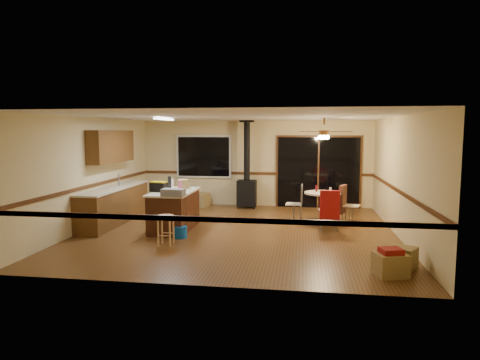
% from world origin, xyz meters
% --- Properties ---
extents(floor, '(7.00, 7.00, 0.00)m').
position_xyz_m(floor, '(0.00, 0.00, 0.00)').
color(floor, '#583618').
rests_on(floor, ground).
extents(ceiling, '(7.00, 7.00, 0.00)m').
position_xyz_m(ceiling, '(0.00, 0.00, 2.60)').
color(ceiling, silver).
rests_on(ceiling, ground).
extents(wall_back, '(7.00, 0.00, 7.00)m').
position_xyz_m(wall_back, '(0.00, 3.50, 1.30)').
color(wall_back, '#CFBB83').
rests_on(wall_back, ground).
extents(wall_front, '(7.00, 0.00, 7.00)m').
position_xyz_m(wall_front, '(0.00, -3.50, 1.30)').
color(wall_front, '#CFBB83').
rests_on(wall_front, ground).
extents(wall_left, '(0.00, 7.00, 7.00)m').
position_xyz_m(wall_left, '(-3.50, 0.00, 1.30)').
color(wall_left, '#CFBB83').
rests_on(wall_left, ground).
extents(wall_right, '(0.00, 7.00, 7.00)m').
position_xyz_m(wall_right, '(3.50, 0.00, 1.30)').
color(wall_right, '#CFBB83').
rests_on(wall_right, ground).
extents(chair_rail, '(7.00, 7.00, 0.08)m').
position_xyz_m(chair_rail, '(0.00, 0.00, 1.00)').
color(chair_rail, '#452611').
rests_on(chair_rail, ground).
extents(window, '(1.72, 0.10, 1.32)m').
position_xyz_m(window, '(-1.60, 3.45, 1.50)').
color(window, black).
rests_on(window, ground).
extents(sliding_door, '(2.52, 0.10, 2.10)m').
position_xyz_m(sliding_door, '(1.90, 3.45, 1.05)').
color(sliding_door, black).
rests_on(sliding_door, ground).
extents(lower_cabinets, '(0.60, 3.00, 0.86)m').
position_xyz_m(lower_cabinets, '(-3.20, 0.50, 0.43)').
color(lower_cabinets, '#573416').
rests_on(lower_cabinets, ground).
extents(countertop, '(0.64, 3.04, 0.04)m').
position_xyz_m(countertop, '(-3.20, 0.50, 0.88)').
color(countertop, beige).
rests_on(countertop, lower_cabinets).
extents(upper_cabinets, '(0.35, 2.00, 0.80)m').
position_xyz_m(upper_cabinets, '(-3.33, 0.70, 1.90)').
color(upper_cabinets, '#573416').
rests_on(upper_cabinets, ground).
extents(kitchen_island, '(0.88, 1.68, 0.90)m').
position_xyz_m(kitchen_island, '(-1.50, 0.00, 0.45)').
color(kitchen_island, '#3A1B0E').
rests_on(kitchen_island, ground).
extents(wood_stove, '(0.55, 0.50, 2.52)m').
position_xyz_m(wood_stove, '(-0.20, 3.05, 0.73)').
color(wood_stove, black).
rests_on(wood_stove, ground).
extents(ceiling_fan, '(0.24, 0.24, 0.55)m').
position_xyz_m(ceiling_fan, '(1.93, 1.17, 2.21)').
color(ceiling_fan, brown).
rests_on(ceiling_fan, ceiling).
extents(fluorescent_strip, '(0.10, 1.20, 0.04)m').
position_xyz_m(fluorescent_strip, '(-1.80, 0.30, 2.56)').
color(fluorescent_strip, white).
rests_on(fluorescent_strip, ceiling).
extents(toolbox_grey, '(0.51, 0.31, 0.15)m').
position_xyz_m(toolbox_grey, '(-1.29, -0.72, 0.98)').
color(toolbox_grey, slate).
rests_on(toolbox_grey, kitchen_island).
extents(toolbox_black, '(0.41, 0.27, 0.21)m').
position_xyz_m(toolbox_black, '(-1.82, -0.14, 1.00)').
color(toolbox_black, black).
rests_on(toolbox_black, kitchen_island).
extents(toolbox_yellow_lid, '(0.39, 0.26, 0.03)m').
position_xyz_m(toolbox_yellow_lid, '(-1.82, -0.14, 1.12)').
color(toolbox_yellow_lid, gold).
rests_on(toolbox_yellow_lid, toolbox_black).
extents(box_on_island, '(0.28, 0.35, 0.21)m').
position_xyz_m(box_on_island, '(-1.44, 0.54, 1.01)').
color(box_on_island, olive).
rests_on(box_on_island, kitchen_island).
extents(bottle_dark, '(0.10, 0.10, 0.30)m').
position_xyz_m(bottle_dark, '(-1.73, 0.39, 1.05)').
color(bottle_dark, black).
rests_on(bottle_dark, kitchen_island).
extents(bottle_pink, '(0.08, 0.08, 0.22)m').
position_xyz_m(bottle_pink, '(-1.42, 0.21, 1.01)').
color(bottle_pink, '#D84C8C').
rests_on(bottle_pink, kitchen_island).
extents(bottle_white, '(0.09, 0.09, 0.20)m').
position_xyz_m(bottle_white, '(-1.77, 0.72, 1.00)').
color(bottle_white, white).
rests_on(bottle_white, kitchen_island).
extents(bar_stool, '(0.35, 0.35, 0.61)m').
position_xyz_m(bar_stool, '(-1.25, -1.38, 0.30)').
color(bar_stool, tan).
rests_on(bar_stool, floor).
extents(blue_bucket, '(0.38, 0.38, 0.25)m').
position_xyz_m(blue_bucket, '(-1.15, -0.75, 0.12)').
color(blue_bucket, '#0C4CAC').
rests_on(blue_bucket, floor).
extents(dining_table, '(0.89, 0.89, 0.78)m').
position_xyz_m(dining_table, '(1.93, 1.17, 0.53)').
color(dining_table, black).
rests_on(dining_table, ground).
extents(glass_red, '(0.07, 0.07, 0.16)m').
position_xyz_m(glass_red, '(1.78, 1.27, 0.86)').
color(glass_red, '#590C14').
rests_on(glass_red, dining_table).
extents(glass_cream, '(0.07, 0.07, 0.13)m').
position_xyz_m(glass_cream, '(2.11, 1.12, 0.85)').
color(glass_cream, beige).
rests_on(glass_cream, dining_table).
extents(chair_left, '(0.42, 0.42, 0.51)m').
position_xyz_m(chair_left, '(1.34, 1.27, 0.59)').
color(chair_left, '#BDAA8C').
rests_on(chair_left, ground).
extents(chair_near, '(0.46, 0.50, 0.70)m').
position_xyz_m(chair_near, '(2.05, 0.29, 0.60)').
color(chair_near, '#BDAA8C').
rests_on(chair_near, ground).
extents(chair_right, '(0.57, 0.54, 0.70)m').
position_xyz_m(chair_right, '(2.46, 1.28, 0.60)').
color(chair_right, '#BDAA8C').
rests_on(chair_right, ground).
extents(box_under_window, '(0.61, 0.53, 0.41)m').
position_xyz_m(box_under_window, '(-1.66, 3.09, 0.21)').
color(box_under_window, olive).
rests_on(box_under_window, floor).
extents(box_corner_a, '(0.57, 0.52, 0.36)m').
position_xyz_m(box_corner_a, '(2.83, -2.64, 0.18)').
color(box_corner_a, olive).
rests_on(box_corner_a, floor).
extents(box_corner_b, '(0.57, 0.55, 0.35)m').
position_xyz_m(box_corner_b, '(3.10, -2.18, 0.18)').
color(box_corner_b, olive).
rests_on(box_corner_b, floor).
extents(box_small_red, '(0.39, 0.35, 0.09)m').
position_xyz_m(box_small_red, '(2.83, -2.64, 0.40)').
color(box_small_red, maroon).
rests_on(box_small_red, box_corner_a).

